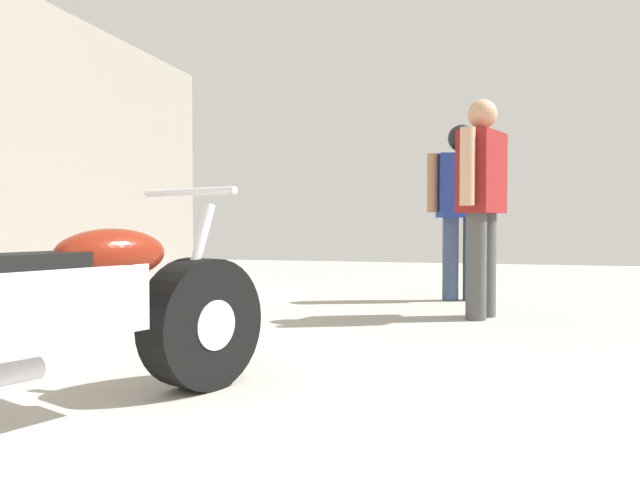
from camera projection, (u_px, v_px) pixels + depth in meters
name	position (u px, v px, depth m)	size (l,w,h in m)	color
ground_plane	(327.00, 361.00, 3.50)	(17.11, 17.11, 0.00)	#A8A399
motorcycle_maroon_cruiser	(53.00, 326.00, 2.33)	(1.00, 1.95, 0.95)	black
mechanic_in_blue	(482.00, 195.00, 5.03)	(0.42, 0.70, 1.79)	#4C4C4C
mechanic_with_helmet	(461.00, 195.00, 6.16)	(0.69, 0.36, 1.76)	#384766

